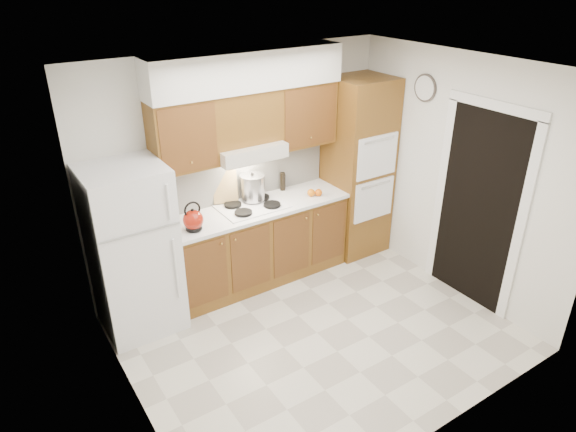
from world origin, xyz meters
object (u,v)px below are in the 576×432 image
object	(u,v)px
oven_cabinet	(357,168)
stock_pot	(253,188)
fridge	(133,250)
kettle	(193,220)

from	to	relation	value
oven_cabinet	stock_pot	distance (m)	1.39
fridge	oven_cabinet	world-z (taller)	oven_cabinet
kettle	stock_pot	xyz separation A→B (m)	(0.84, 0.27, 0.06)
kettle	stock_pot	bearing A→B (deg)	3.47
kettle	oven_cabinet	bearing A→B (deg)	-11.49
fridge	oven_cabinet	bearing A→B (deg)	0.70
oven_cabinet	stock_pot	bearing A→B (deg)	173.48
kettle	stock_pot	distance (m)	0.89
oven_cabinet	kettle	world-z (taller)	oven_cabinet
fridge	oven_cabinet	xyz separation A→B (m)	(2.85, 0.03, 0.24)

